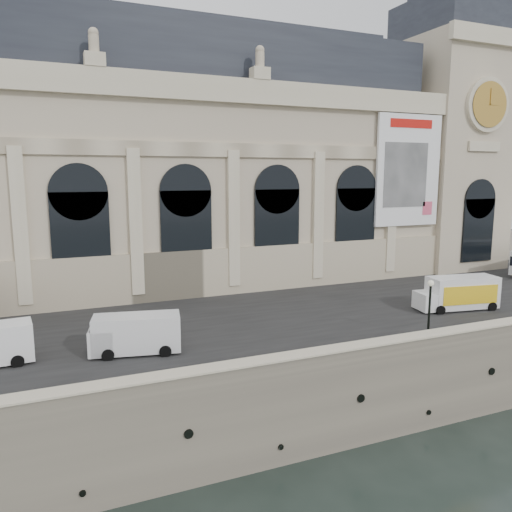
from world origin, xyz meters
The scene contains 9 objects.
ground centered at (0.00, 0.00, 0.00)m, with size 260.00×260.00×0.00m, color black.
quay centered at (0.00, 35.00, 3.00)m, with size 160.00×70.00×6.00m, color gray.
street centered at (0.00, 14.00, 6.03)m, with size 160.00×24.00×0.06m, color #2D2D2D.
parapet centered at (0.00, 0.60, 6.62)m, with size 160.00×1.40×1.21m.
museum centered at (-5.98, 30.86, 19.72)m, with size 69.00×18.70×29.10m.
clock_pavilion centered at (34.00, 27.93, 23.42)m, with size 13.00×14.72×36.70m.
van_c centered at (-11.85, 8.08, 7.42)m, with size 6.59×3.55×2.78m.
box_truck centered at (18.25, 8.00, 7.57)m, with size 8.06×3.78×3.13m.
lamp_right centered at (9.68, 2.33, 8.32)m, with size 0.48×0.48×4.67m.
Camera 1 is at (-16.92, -26.48, 18.60)m, focal length 35.00 mm.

